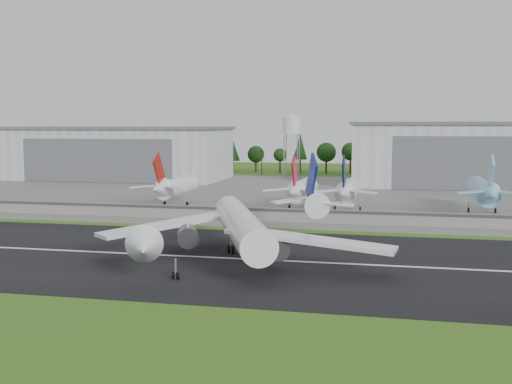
% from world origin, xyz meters
% --- Properties ---
extents(ground, '(600.00, 600.00, 0.00)m').
position_xyz_m(ground, '(0.00, 0.00, 0.00)').
color(ground, '#345B15').
rests_on(ground, ground).
extents(runway, '(320.00, 60.00, 0.10)m').
position_xyz_m(runway, '(0.00, 10.00, 0.05)').
color(runway, black).
rests_on(runway, ground).
extents(runway_centerline, '(220.00, 1.00, 0.02)m').
position_xyz_m(runway_centerline, '(0.00, 10.00, 0.11)').
color(runway_centerline, white).
rests_on(runway_centerline, runway).
extents(apron, '(320.00, 150.00, 0.10)m').
position_xyz_m(apron, '(0.00, 120.00, 0.05)').
color(apron, slate).
rests_on(apron, ground).
extents(blast_fence, '(240.00, 0.61, 3.50)m').
position_xyz_m(blast_fence, '(0.00, 54.99, 1.81)').
color(blast_fence, gray).
rests_on(blast_fence, ground).
extents(hangar_west, '(97.00, 44.00, 23.20)m').
position_xyz_m(hangar_west, '(-80.00, 164.92, 11.63)').
color(hangar_west, silver).
rests_on(hangar_west, ground).
extents(hangar_east, '(102.00, 47.00, 25.20)m').
position_xyz_m(hangar_east, '(75.00, 164.92, 12.63)').
color(hangar_east, silver).
rests_on(hangar_east, ground).
extents(water_tower, '(8.40, 8.40, 29.40)m').
position_xyz_m(water_tower, '(-5.00, 185.00, 24.55)').
color(water_tower, '#99999E').
rests_on(water_tower, ground).
extents(utility_poles, '(230.00, 3.00, 12.00)m').
position_xyz_m(utility_poles, '(0.00, 200.00, 0.00)').
color(utility_poles, black).
rests_on(utility_poles, ground).
extents(treeline, '(320.00, 16.00, 22.00)m').
position_xyz_m(treeline, '(0.00, 215.00, 0.00)').
color(treeline, black).
rests_on(treeline, ground).
extents(main_airliner, '(53.54, 57.35, 18.17)m').
position_xyz_m(main_airliner, '(15.14, 9.59, 4.89)').
color(main_airliner, white).
rests_on(main_airliner, runway).
extents(parked_jet_red_a, '(7.36, 31.29, 16.54)m').
position_xyz_m(parked_jet_red_a, '(-21.59, 76.54, 6.05)').
color(parked_jet_red_a, white).
rests_on(parked_jet_red_a, ground).
extents(parked_jet_red_b, '(7.36, 31.29, 16.51)m').
position_xyz_m(parked_jet_red_b, '(15.89, 76.54, 6.02)').
color(parked_jet_red_b, white).
rests_on(parked_jet_red_b, ground).
extents(parked_jet_navy, '(7.36, 31.29, 16.46)m').
position_xyz_m(parked_jet_navy, '(28.73, 76.53, 5.97)').
color(parked_jet_navy, white).
rests_on(parked_jet_navy, ground).
extents(parked_jet_skyblue, '(7.36, 37.29, 16.80)m').
position_xyz_m(parked_jet_skyblue, '(64.83, 81.58, 6.24)').
color(parked_jet_skyblue, '#84C8E4').
rests_on(parked_jet_skyblue, ground).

